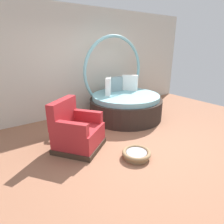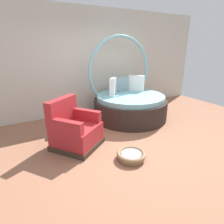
{
  "view_description": "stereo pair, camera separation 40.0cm",
  "coord_description": "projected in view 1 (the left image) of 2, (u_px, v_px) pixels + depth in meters",
  "views": [
    {
      "loc": [
        -2.37,
        -2.5,
        1.88
      ],
      "look_at": [
        -0.17,
        0.57,
        0.55
      ],
      "focal_mm": 30.67,
      "sensor_mm": 36.0,
      "label": 1
    },
    {
      "loc": [
        -2.03,
        -2.72,
        1.88
      ],
      "look_at": [
        -0.17,
        0.57,
        0.55
      ],
      "focal_mm": 30.67,
      "sensor_mm": 36.0,
      "label": 2
    }
  ],
  "objects": [
    {
      "name": "ground_plane",
      "position": [
        135.0,
        144.0,
        3.84
      ],
      "size": [
        8.0,
        8.0,
        0.02
      ],
      "primitive_type": "cube",
      "color": "#936047"
    },
    {
      "name": "round_daybed",
      "position": [
        124.0,
        102.0,
        5.19
      ],
      "size": [
        1.93,
        1.93,
        2.15
      ],
      "color": "#2D231E",
      "rests_on": "ground_plane"
    },
    {
      "name": "pet_basket",
      "position": [
        136.0,
        154.0,
        3.35
      ],
      "size": [
        0.51,
        0.51,
        0.13
      ],
      "color": "#8E704C",
      "rests_on": "ground_plane"
    },
    {
      "name": "back_wall",
      "position": [
        78.0,
        63.0,
        5.22
      ],
      "size": [
        8.0,
        0.12,
        2.85
      ],
      "primitive_type": "cube",
      "color": "beige",
      "rests_on": "ground_plane"
    },
    {
      "name": "red_armchair",
      "position": [
        76.0,
        132.0,
        3.6
      ],
      "size": [
        1.12,
        1.12,
        0.94
      ],
      "color": "#38281E",
      "rests_on": "ground_plane"
    }
  ]
}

